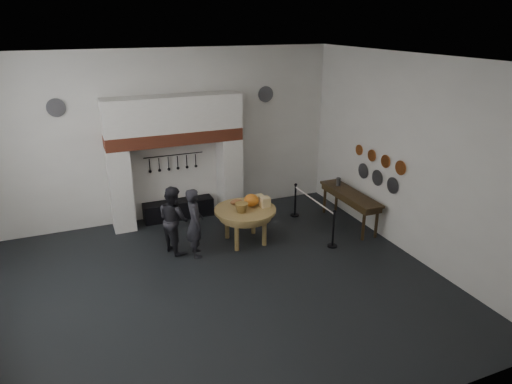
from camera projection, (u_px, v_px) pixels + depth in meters
name	position (u px, v px, depth m)	size (l,w,h in m)	color
floor	(222.00, 285.00, 9.43)	(9.00, 8.00, 0.02)	black
ceiling	(215.00, 60.00, 7.82)	(9.00, 8.00, 0.02)	silver
wall_back	(172.00, 136.00, 12.08)	(9.00, 0.02, 4.50)	silver
wall_front	(328.00, 293.00, 5.17)	(9.00, 0.02, 4.50)	silver
wall_right	(409.00, 157.00, 10.23)	(0.02, 8.00, 4.50)	silver
chimney_pier_left	(121.00, 189.00, 11.67)	(0.55, 0.70, 2.15)	silver
chimney_pier_right	(229.00, 175.00, 12.72)	(0.55, 0.70, 2.15)	silver
hearth_brick_band	(174.00, 137.00, 11.76)	(3.50, 0.72, 0.32)	#9E442B
chimney_hood	(173.00, 113.00, 11.54)	(3.50, 0.70, 0.90)	silver
iron_range	(179.00, 209.00, 12.55)	(1.90, 0.45, 0.50)	black
utensil_rail	(173.00, 155.00, 12.19)	(0.02, 0.02, 1.60)	black
work_table	(245.00, 210.00, 11.00)	(1.50, 1.50, 0.07)	#A5884E
pumpkin	(251.00, 200.00, 11.09)	(0.36, 0.36, 0.31)	orange
cheese_block_big	(265.00, 202.00, 11.08)	(0.22, 0.22, 0.24)	#EECF8E
cheese_block_small	(259.00, 199.00, 11.34)	(0.18, 0.18, 0.20)	#EED68E
wicker_basket	(242.00, 208.00, 10.77)	(0.32, 0.32, 0.22)	#A47A3C
bread_loaf	(236.00, 202.00, 11.23)	(0.31, 0.18, 0.13)	#9E6338
visitor_near	(195.00, 223.00, 10.38)	(0.60, 0.39, 1.64)	black
visitor_far	(174.00, 219.00, 10.58)	(0.78, 0.61, 1.61)	black
side_table	(350.00, 194.00, 11.94)	(0.55, 2.20, 0.06)	#362713
pewter_jug	(338.00, 182.00, 12.41)	(0.12, 0.12, 0.22)	#515257
copper_pan_a	(400.00, 168.00, 10.50)	(0.34, 0.34, 0.03)	#C6662D
copper_pan_b	(386.00, 161.00, 10.97)	(0.32, 0.32, 0.03)	#C6662D
copper_pan_c	(372.00, 155.00, 11.45)	(0.30, 0.30, 0.03)	#C6662D
copper_pan_d	(359.00, 150.00, 11.92)	(0.28, 0.28, 0.03)	#C6662D
pewter_plate_left	(393.00, 185.00, 10.85)	(0.40, 0.40, 0.03)	#4C4C51
pewter_plate_mid	(377.00, 178.00, 11.37)	(0.40, 0.40, 0.03)	#4C4C51
pewter_plate_right	(363.00, 171.00, 11.88)	(0.40, 0.40, 0.03)	#4C4C51
pewter_plate_back_left	(56.00, 108.00, 10.74)	(0.44, 0.44, 0.03)	#4C4C51
pewter_plate_back_right	(266.00, 94.00, 12.67)	(0.44, 0.44, 0.03)	#4C4C51
barrier_post_near	(333.00, 230.00, 10.89)	(0.05, 0.05, 0.90)	black
barrier_post_far	(295.00, 201.00, 12.62)	(0.05, 0.05, 0.90)	black
barrier_rope	(314.00, 200.00, 11.61)	(0.04, 0.04, 2.00)	silver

